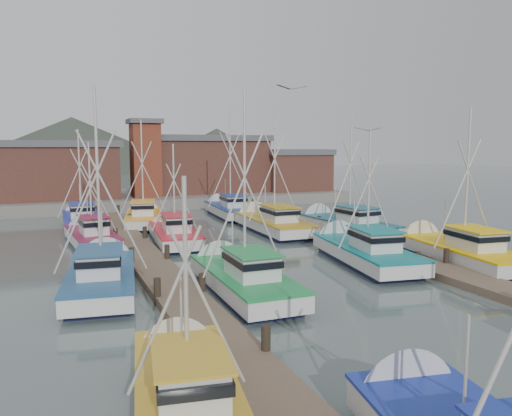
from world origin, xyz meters
name	(u,v)px	position (x,y,z in m)	size (l,w,h in m)	color
ground	(301,276)	(0.00, 0.00, 0.00)	(260.00, 260.00, 0.00)	#495856
dock_left	(153,267)	(-7.00, 4.04, 0.21)	(2.30, 46.00, 1.50)	brown
dock_right	(366,247)	(7.00, 4.04, 0.21)	(2.30, 46.00, 1.50)	brown
quay	(157,198)	(0.00, 37.00, 0.60)	(44.00, 16.00, 1.20)	gray
shed_left	(58,169)	(-11.00, 35.00, 4.34)	(12.72, 8.48, 6.20)	brown
shed_center	(205,163)	(6.00, 37.00, 4.69)	(14.84, 9.54, 6.90)	brown
shed_right	(294,169)	(17.00, 34.00, 3.84)	(8.48, 6.36, 5.20)	brown
lookout_tower	(145,157)	(-2.00, 33.00, 5.55)	(3.60, 3.60, 8.50)	brown
distant_hills	(44,172)	(-12.76, 122.59, 0.00)	(175.00, 140.00, 42.00)	#3C4438
boat_2	(185,391)	(-9.17, -11.15, 0.68)	(3.64, 8.24, 6.74)	#101737
boat_4	(240,277)	(-4.02, -1.47, 0.69)	(4.00, 9.21, 10.04)	#101737
boat_5	(361,251)	(4.75, 1.40, 0.68)	(4.53, 10.18, 8.66)	#101737
boat_6	(102,275)	(-9.91, 1.55, 0.69)	(4.23, 9.73, 10.27)	#101737
boat_7	(455,250)	(9.96, -0.62, 0.69)	(4.20, 10.01, 9.88)	#101737
boat_8	(173,234)	(-4.12, 11.36, 0.68)	(3.45, 8.94, 7.68)	#101737
boat_9	(270,223)	(4.22, 13.19, 0.69)	(4.34, 10.28, 10.79)	#101737
boat_10	(91,237)	(-9.60, 12.38, 0.68)	(3.24, 8.51, 7.75)	#101737
boat_11	(343,224)	(9.27, 10.41, 0.69)	(4.06, 10.04, 9.92)	#101737
boat_12	(144,217)	(-4.57, 20.42, 0.68)	(4.52, 9.50, 9.80)	#101737
boat_13	(228,209)	(4.04, 22.75, 0.69)	(4.40, 9.81, 11.11)	#101737
boat_14	(81,220)	(-9.67, 20.95, 0.68)	(3.70, 9.17, 8.94)	#101737
gull_near	(292,88)	(-1.63, -1.98, 9.45)	(1.55, 0.64, 0.24)	slate
gull_far	(368,130)	(3.31, -0.98, 7.65)	(1.48, 0.65, 0.24)	slate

